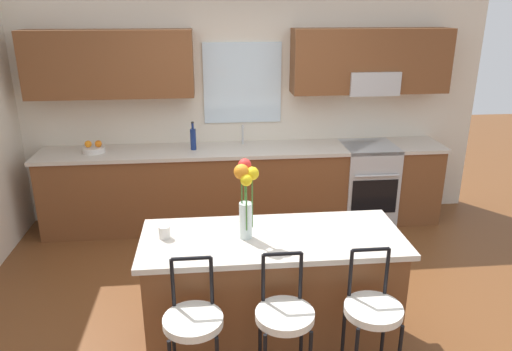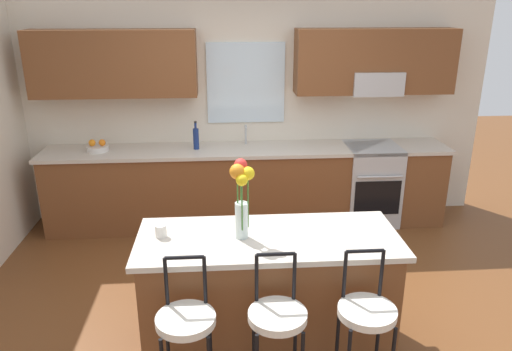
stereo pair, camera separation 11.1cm
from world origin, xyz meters
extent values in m
plane|color=brown|center=(0.00, 0.00, 0.00)|extent=(14.00, 14.00, 0.00)
cube|color=beige|center=(0.00, 2.06, 1.35)|extent=(5.60, 0.12, 2.70)
cube|color=brown|center=(-1.42, 1.83, 1.85)|extent=(1.76, 0.34, 0.70)
cube|color=brown|center=(1.42, 1.83, 1.85)|extent=(1.76, 0.34, 0.70)
cube|color=silver|center=(0.00, 1.99, 1.60)|extent=(0.88, 0.03, 0.90)
cube|color=#B7BABC|center=(1.43, 1.80, 1.62)|extent=(0.56, 0.36, 0.26)
cube|color=brown|center=(0.00, 1.70, 0.44)|extent=(4.50, 0.60, 0.88)
cube|color=beige|center=(0.00, 1.70, 0.90)|extent=(4.56, 0.64, 0.04)
cube|color=#B7BABC|center=(-0.01, 1.70, 0.85)|extent=(0.54, 0.38, 0.11)
cylinder|color=#B7BABC|center=(-0.01, 1.86, 1.03)|extent=(0.02, 0.02, 0.22)
cylinder|color=#B7BABC|center=(-0.01, 1.80, 1.14)|extent=(0.02, 0.12, 0.02)
cube|color=#B7BABC|center=(1.43, 1.68, 0.46)|extent=(0.60, 0.60, 0.92)
cube|color=black|center=(1.43, 1.38, 0.40)|extent=(0.52, 0.02, 0.40)
cylinder|color=#B7BABC|center=(1.43, 1.35, 0.66)|extent=(0.50, 0.02, 0.02)
cube|color=brown|center=(0.02, -0.50, 0.44)|extent=(1.76, 0.66, 0.88)
cube|color=beige|center=(0.02, -0.50, 0.90)|extent=(1.84, 0.74, 0.04)
cylinder|color=silver|center=(-0.53, -1.09, 0.69)|extent=(0.36, 0.36, 0.05)
cylinder|color=black|center=(-0.65, -0.95, 0.87)|extent=(0.02, 0.02, 0.32)
cylinder|color=black|center=(-0.41, -0.95, 0.87)|extent=(0.02, 0.02, 0.32)
cylinder|color=black|center=(-0.53, -0.95, 1.03)|extent=(0.23, 0.02, 0.02)
cylinder|color=black|center=(-0.11, -0.95, 0.33)|extent=(0.02, 0.02, 0.66)
cylinder|color=black|center=(0.16, -0.95, 0.33)|extent=(0.02, 0.02, 0.66)
cylinder|color=silver|center=(0.02, -1.09, 0.69)|extent=(0.36, 0.36, 0.05)
cylinder|color=black|center=(-0.10, -0.95, 0.87)|extent=(0.02, 0.02, 0.32)
cylinder|color=black|center=(0.14, -0.95, 0.87)|extent=(0.02, 0.02, 0.32)
cylinder|color=black|center=(0.02, -0.95, 1.03)|extent=(0.23, 0.02, 0.02)
cylinder|color=black|center=(0.44, -0.95, 0.33)|extent=(0.02, 0.02, 0.66)
cylinder|color=black|center=(0.71, -0.95, 0.33)|extent=(0.02, 0.02, 0.66)
cylinder|color=silver|center=(0.57, -1.09, 0.69)|extent=(0.36, 0.36, 0.05)
cylinder|color=black|center=(0.45, -0.95, 0.87)|extent=(0.02, 0.02, 0.32)
cylinder|color=black|center=(0.69, -0.95, 0.87)|extent=(0.02, 0.02, 0.32)
cylinder|color=black|center=(0.57, -0.95, 1.03)|extent=(0.23, 0.02, 0.02)
cylinder|color=silver|center=(-0.17, -0.50, 1.05)|extent=(0.09, 0.09, 0.26)
cylinder|color=#3D722D|center=(-0.12, -0.50, 1.20)|extent=(0.01, 0.01, 0.39)
sphere|color=yellow|center=(-0.12, -0.50, 1.39)|extent=(0.09, 0.09, 0.09)
cylinder|color=#3D722D|center=(-0.17, -0.45, 1.22)|extent=(0.01, 0.01, 0.44)
sphere|color=red|center=(-0.17, -0.45, 1.44)|extent=(0.09, 0.09, 0.09)
cylinder|color=#3D722D|center=(-0.19, -0.50, 1.20)|extent=(0.01, 0.01, 0.41)
sphere|color=orange|center=(-0.19, -0.50, 1.41)|extent=(0.11, 0.11, 0.11)
cylinder|color=#3D722D|center=(-0.16, -0.54, 1.18)|extent=(0.01, 0.01, 0.36)
sphere|color=yellow|center=(-0.16, -0.54, 1.36)|extent=(0.08, 0.08, 0.08)
cylinder|color=silver|center=(-0.73, -0.45, 0.97)|extent=(0.08, 0.08, 0.09)
cylinder|color=silver|center=(-1.65, 1.70, 0.95)|extent=(0.24, 0.24, 0.06)
sphere|color=orange|center=(-1.60, 1.70, 1.01)|extent=(0.07, 0.07, 0.07)
sphere|color=orange|center=(-1.71, 1.70, 1.01)|extent=(0.08, 0.08, 0.08)
cylinder|color=navy|center=(-0.57, 1.70, 1.04)|extent=(0.06, 0.06, 0.23)
cylinder|color=navy|center=(-0.57, 1.70, 1.19)|extent=(0.03, 0.03, 0.07)
cylinder|color=black|center=(-0.57, 1.70, 1.23)|extent=(0.03, 0.03, 0.02)
camera|label=1|loc=(-0.40, -3.53, 2.47)|focal=34.12mm
camera|label=2|loc=(-0.29, -3.54, 2.47)|focal=34.12mm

